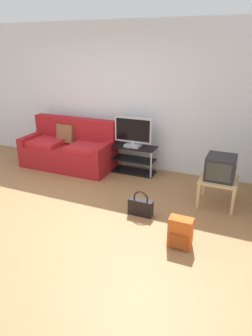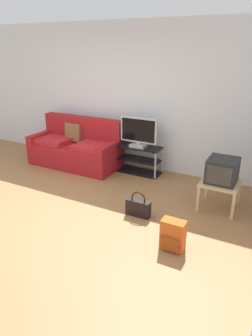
{
  "view_description": "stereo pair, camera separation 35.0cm",
  "coord_description": "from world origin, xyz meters",
  "px_view_note": "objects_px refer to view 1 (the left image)",
  "views": [
    {
      "loc": [
        2.64,
        -2.96,
        2.24
      ],
      "look_at": [
        0.97,
        0.91,
        0.56
      ],
      "focal_mm": 32.59,
      "sensor_mm": 36.0,
      "label": 1
    },
    {
      "loc": [
        2.96,
        -2.8,
        2.24
      ],
      "look_at": [
        0.97,
        0.91,
        0.56
      ],
      "focal_mm": 32.59,
      "sensor_mm": 36.0,
      "label": 2
    }
  ],
  "objects_px": {
    "flat_tv": "(133,132)",
    "backpack": "(180,233)",
    "couch": "(69,150)",
    "handbag": "(141,207)",
    "side_table": "(219,182)",
    "crt_tv": "(221,167)",
    "tv_stand": "(133,159)"
  },
  "relations": [
    {
      "from": "couch",
      "to": "handbag",
      "type": "height_order",
      "value": "couch"
    },
    {
      "from": "tv_stand",
      "to": "side_table",
      "type": "bearing_deg",
      "value": -22.67
    },
    {
      "from": "couch",
      "to": "crt_tv",
      "type": "distance_m",
      "value": 3.0
    },
    {
      "from": "handbag",
      "to": "side_table",
      "type": "bearing_deg",
      "value": 39.2
    },
    {
      "from": "tv_stand",
      "to": "handbag",
      "type": "bearing_deg",
      "value": -64.15
    },
    {
      "from": "crt_tv",
      "to": "backpack",
      "type": "height_order",
      "value": "crt_tv"
    },
    {
      "from": "flat_tv",
      "to": "backpack",
      "type": "distance_m",
      "value": 2.47
    },
    {
      "from": "side_table",
      "to": "crt_tv",
      "type": "bearing_deg",
      "value": 90.0
    },
    {
      "from": "backpack",
      "to": "crt_tv",
      "type": "bearing_deg",
      "value": 64.55
    },
    {
      "from": "crt_tv",
      "to": "handbag",
      "type": "xyz_separation_m",
      "value": [
        -0.95,
        -0.79,
        -0.46
      ]
    },
    {
      "from": "couch",
      "to": "handbag",
      "type": "relative_size",
      "value": 4.79
    },
    {
      "from": "couch",
      "to": "side_table",
      "type": "xyz_separation_m",
      "value": [
        2.95,
        -0.48,
        0.02
      ]
    },
    {
      "from": "handbag",
      "to": "couch",
      "type": "bearing_deg",
      "value": 147.88
    },
    {
      "from": "crt_tv",
      "to": "tv_stand",
      "type": "bearing_deg",
      "value": 157.81
    },
    {
      "from": "crt_tv",
      "to": "backpack",
      "type": "bearing_deg",
      "value": -101.22
    },
    {
      "from": "handbag",
      "to": "backpack",
      "type": "bearing_deg",
      "value": -35.44
    },
    {
      "from": "side_table",
      "to": "handbag",
      "type": "height_order",
      "value": "side_table"
    },
    {
      "from": "side_table",
      "to": "couch",
      "type": "bearing_deg",
      "value": 170.74
    },
    {
      "from": "couch",
      "to": "tv_stand",
      "type": "distance_m",
      "value": 1.31
    },
    {
      "from": "couch",
      "to": "backpack",
      "type": "height_order",
      "value": "couch"
    },
    {
      "from": "flat_tv",
      "to": "backpack",
      "type": "bearing_deg",
      "value": -54.07
    },
    {
      "from": "flat_tv",
      "to": "crt_tv",
      "type": "height_order",
      "value": "flat_tv"
    },
    {
      "from": "tv_stand",
      "to": "backpack",
      "type": "xyz_separation_m",
      "value": [
        1.41,
        -1.96,
        -0.07
      ]
    },
    {
      "from": "couch",
      "to": "backpack",
      "type": "bearing_deg",
      "value": -33.0
    },
    {
      "from": "crt_tv",
      "to": "backpack",
      "type": "xyz_separation_m",
      "value": [
        -0.25,
        -1.28,
        -0.41
      ]
    },
    {
      "from": "flat_tv",
      "to": "side_table",
      "type": "distance_m",
      "value": 1.84
    },
    {
      "from": "backpack",
      "to": "handbag",
      "type": "xyz_separation_m",
      "value": [
        -0.69,
        0.49,
        -0.05
      ]
    },
    {
      "from": "couch",
      "to": "handbag",
      "type": "bearing_deg",
      "value": -32.12
    },
    {
      "from": "backpack",
      "to": "handbag",
      "type": "distance_m",
      "value": 0.85
    },
    {
      "from": "tv_stand",
      "to": "crt_tv",
      "type": "bearing_deg",
      "value": -22.19
    },
    {
      "from": "couch",
      "to": "crt_tv",
      "type": "height_order",
      "value": "couch"
    },
    {
      "from": "side_table",
      "to": "crt_tv",
      "type": "distance_m",
      "value": 0.24
    }
  ]
}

